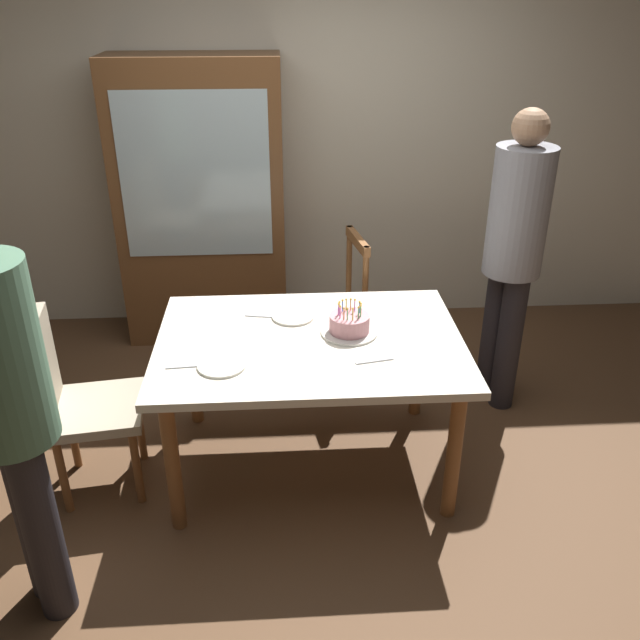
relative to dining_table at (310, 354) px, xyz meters
name	(u,v)px	position (x,y,z in m)	size (l,w,h in m)	color
ground	(311,461)	(0.00, 0.00, -0.66)	(6.40, 6.40, 0.00)	brown
back_wall	(296,141)	(0.00, 1.85, 0.64)	(6.40, 0.10, 2.60)	beige
dining_table	(310,354)	(0.00, 0.00, 0.00)	(1.48, 1.05, 0.75)	silver
birthday_cake	(349,325)	(0.20, 0.05, 0.13)	(0.28, 0.28, 0.17)	silver
plate_near_celebrant	(222,365)	(-0.41, -0.24, 0.09)	(0.22, 0.22, 0.01)	silver
plate_far_side	(293,316)	(-0.07, 0.24, 0.09)	(0.22, 0.22, 0.01)	silver
fork_near_celebrant	(186,366)	(-0.57, -0.23, 0.09)	(0.18, 0.02, 0.01)	silver
fork_far_side	(262,316)	(-0.23, 0.25, 0.09)	(0.18, 0.02, 0.01)	silver
fork_near_guest	(375,361)	(0.28, -0.23, 0.09)	(0.18, 0.02, 0.01)	silver
chair_spindle_back	(330,313)	(0.16, 0.85, -0.20)	(0.51, 0.51, 0.95)	beige
chair_upholstered	(74,397)	(-1.13, -0.11, -0.13)	(0.50, 0.49, 0.95)	tan
person_celebrant	(7,404)	(-1.11, -0.81, 0.31)	(0.32, 0.32, 1.69)	#262328
person_guest	(514,247)	(1.15, 0.54, 0.33)	(0.32, 0.32, 1.73)	#262328
china_cabinet	(202,204)	(-0.65, 1.56, 0.29)	(1.10, 0.45, 1.90)	brown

